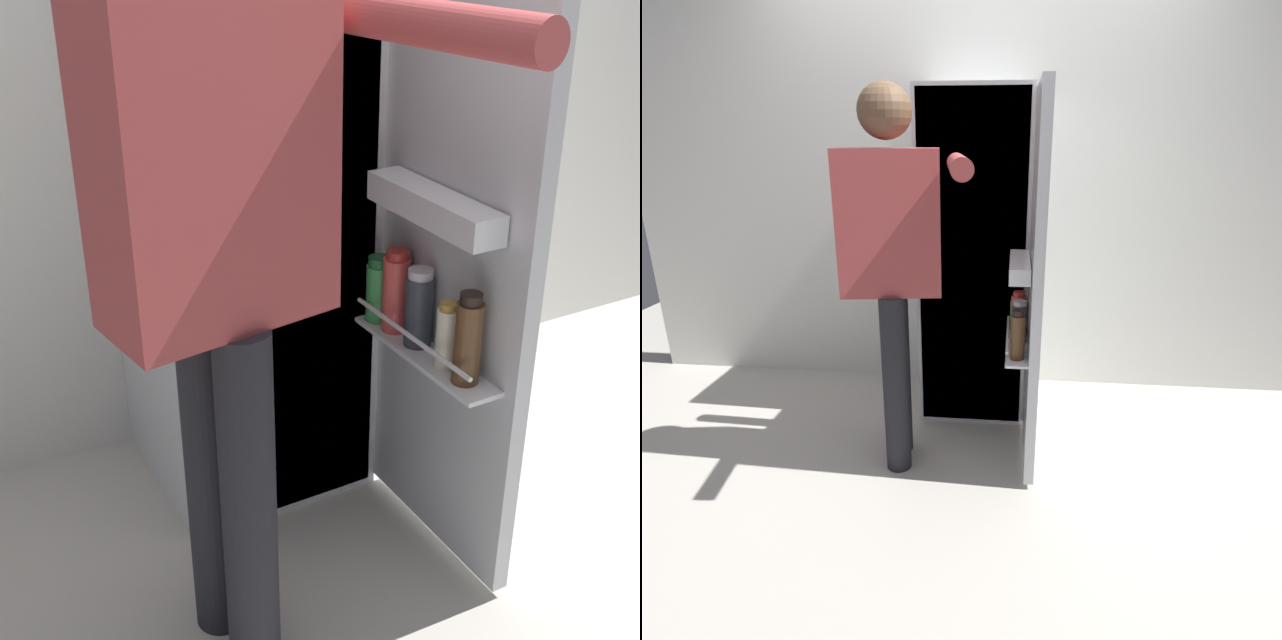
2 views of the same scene
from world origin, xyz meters
TOP-DOWN VIEW (x-y plane):
  - ground_plane at (0.00, 0.00)m, footprint 6.51×6.51m
  - kitchen_wall at (0.00, 0.88)m, footprint 4.40×0.10m
  - refrigerator at (0.02, 0.49)m, footprint 0.63×1.16m
  - person at (-0.31, -0.12)m, footprint 0.63×0.72m

SIDE VIEW (x-z plane):
  - ground_plane at x=0.00m, z-range 0.00..0.00m
  - refrigerator at x=0.02m, z-range 0.00..1.77m
  - person at x=-0.31m, z-range 0.19..1.93m
  - kitchen_wall at x=0.00m, z-range 0.00..2.61m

